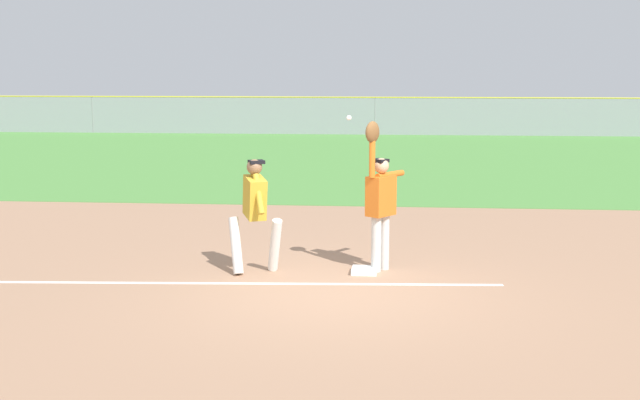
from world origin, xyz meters
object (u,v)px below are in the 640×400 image
at_px(runner, 255,208).
at_px(parked_car_silver, 357,115).
at_px(first_base, 365,270).
at_px(parked_car_blue, 609,116).
at_px(parked_car_white, 236,115).
at_px(baseball, 349,118).
at_px(parked_car_black, 116,114).
at_px(fielder, 380,198).
at_px(parked_car_red, 476,116).

distance_m(runner, parked_car_silver, 29.10).
height_order(first_base, parked_car_blue, parked_car_blue).
bearing_deg(parked_car_white, first_base, -81.34).
height_order(runner, baseball, baseball).
height_order(parked_car_black, parked_car_white, same).
xyz_separation_m(fielder, parked_car_black, (-14.08, 29.18, -0.45)).
xyz_separation_m(parked_car_black, parked_car_red, (18.40, -0.57, 0.00)).
distance_m(fielder, parked_car_white, 29.67).
distance_m(parked_car_white, parked_car_red, 11.97).
height_order(parked_car_black, parked_car_blue, same).
xyz_separation_m(fielder, parked_car_blue, (10.82, 29.03, -0.45)).
xyz_separation_m(baseball, parked_car_white, (-7.18, 28.81, -1.65)).
bearing_deg(parked_car_blue, parked_car_red, -169.77).
bearing_deg(runner, parked_car_white, 77.53).
distance_m(parked_car_black, parked_car_red, 18.41).
distance_m(baseball, parked_car_silver, 29.00).
xyz_separation_m(parked_car_white, parked_car_blue, (18.46, 0.36, 0.00)).
bearing_deg(first_base, parked_car_blue, 69.31).
bearing_deg(parked_car_black, first_base, -64.05).
bearing_deg(fielder, parked_car_red, -61.67).
distance_m(fielder, baseball, 1.30).
xyz_separation_m(runner, parked_car_silver, (0.30, 29.10, -0.32)).
xyz_separation_m(parked_car_white, parked_car_silver, (6.10, 0.13, 0.00)).
xyz_separation_m(parked_car_red, parked_car_blue, (6.49, 0.42, 0.00)).
xyz_separation_m(baseball, parked_car_red, (4.79, 28.75, -1.65)).
distance_m(fielder, parked_car_blue, 30.98).
bearing_deg(parked_car_red, baseball, -104.07).
xyz_separation_m(first_base, parked_car_red, (4.54, 28.79, 0.63)).
distance_m(baseball, parked_car_red, 29.19).
relative_size(runner, parked_car_black, 0.39).
height_order(runner, parked_car_red, runner).
xyz_separation_m(runner, parked_car_black, (-12.23, 29.49, -0.32)).
bearing_deg(first_base, parked_car_white, 104.45).
xyz_separation_m(runner, parked_car_red, (6.17, 28.91, -0.32)).
xyz_separation_m(parked_car_silver, parked_car_blue, (12.36, 0.23, 0.00)).
bearing_deg(parked_car_silver, parked_car_black, 176.71).
height_order(baseball, parked_car_black, baseball).
bearing_deg(first_base, parked_car_black, 115.27).
bearing_deg(parked_car_blue, runner, -106.79).
bearing_deg(fielder, parked_car_white, -38.14).
distance_m(parked_car_white, parked_car_blue, 18.47).
relative_size(fielder, parked_car_red, 0.50).
height_order(fielder, parked_car_white, fielder).
bearing_deg(baseball, parked_car_silver, 92.14).
bearing_deg(baseball, runner, -173.28).
distance_m(baseball, parked_car_blue, 31.32).
height_order(first_base, parked_car_red, parked_car_red).
height_order(parked_car_white, parked_car_blue, same).
height_order(first_base, runner, runner).
bearing_deg(parked_car_silver, parked_car_white, 179.69).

